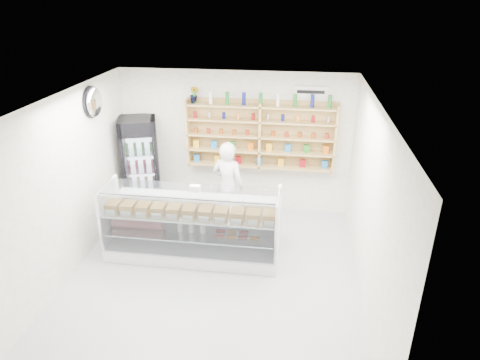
# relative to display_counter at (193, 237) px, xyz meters

# --- Properties ---
(room) EXTENTS (5.00, 5.00, 5.00)m
(room) POSITION_rel_display_counter_xyz_m (0.44, -0.59, 1.05)
(room) COLOR #BBBABF
(room) RESTS_ON ground
(display_counter) EXTENTS (2.88, 0.86, 1.25)m
(display_counter) POSITION_rel_display_counter_xyz_m (0.00, 0.00, 0.00)
(display_counter) COLOR white
(display_counter) RESTS_ON floor
(shop_worker) EXTENTS (0.72, 0.58, 1.71)m
(shop_worker) POSITION_rel_display_counter_xyz_m (0.44, 1.02, 0.51)
(shop_worker) COLOR silver
(shop_worker) RESTS_ON floor
(drinks_cooler) EXTENTS (0.86, 0.85, 1.92)m
(drinks_cooler) POSITION_rel_display_counter_xyz_m (-1.41, 1.54, 0.62)
(drinks_cooler) COLOR black
(drinks_cooler) RESTS_ON floor
(wall_shelving) EXTENTS (2.84, 0.28, 1.33)m
(wall_shelving) POSITION_rel_display_counter_xyz_m (0.94, 1.75, 1.25)
(wall_shelving) COLOR tan
(wall_shelving) RESTS_ON back_wall
(potted_plant) EXTENTS (0.22, 0.21, 0.33)m
(potted_plant) POSITION_rel_display_counter_xyz_m (-0.31, 1.75, 2.01)
(potted_plant) COLOR #1E6626
(potted_plant) RESTS_ON wall_shelving
(security_mirror) EXTENTS (0.15, 0.50, 0.50)m
(security_mirror) POSITION_rel_display_counter_xyz_m (-1.73, 0.61, 2.10)
(security_mirror) COLOR silver
(security_mirror) RESTS_ON left_wall
(wall_sign) EXTENTS (0.62, 0.03, 0.20)m
(wall_sign) POSITION_rel_display_counter_xyz_m (1.84, 1.88, 2.10)
(wall_sign) COLOR white
(wall_sign) RESTS_ON back_wall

